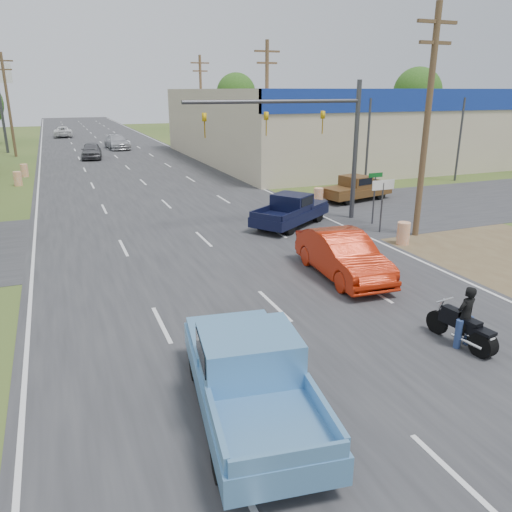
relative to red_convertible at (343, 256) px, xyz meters
name	(u,v)px	position (x,y,z in m)	size (l,w,h in m)	color
ground	(458,480)	(-3.37, -9.49, -0.82)	(200.00, 200.00, 0.00)	#334B1E
main_road	(127,167)	(-3.37, 30.51, -0.81)	(15.00, 180.00, 0.02)	#2D2D30
cross_road	(192,229)	(-3.37, 8.51, -0.81)	(120.00, 10.00, 0.02)	#2D2D30
dirt_verge	(489,249)	(7.63, 0.51, -0.81)	(8.00, 18.00, 0.01)	brown
big_box_store	(425,121)	(28.63, 30.44, 2.50)	(50.00, 28.10, 6.60)	#B7A88C
utility_pole_1	(427,119)	(6.13, 3.51, 4.50)	(2.00, 0.28, 10.00)	#4C3823
utility_pole_2	(267,107)	(6.13, 21.51, 4.50)	(2.00, 0.28, 10.00)	#4C3823
utility_pole_3	(201,102)	(6.13, 39.51, 4.50)	(2.00, 0.28, 10.00)	#4C3823
utility_pole_6	(8,103)	(-12.87, 42.51, 4.50)	(2.00, 0.28, 10.00)	#4C3823
tree_3	(417,92)	(51.63, 60.51, 5.38)	(8.40, 8.40, 10.40)	#422D19
tree_5	(236,93)	(26.63, 85.51, 5.07)	(7.98, 7.98, 9.88)	#422D19
barrel_0	(403,233)	(4.63, 2.51, -0.32)	(0.56, 0.56, 1.00)	orange
barrel_1	(318,196)	(5.03, 11.01, -0.32)	(0.56, 0.56, 1.00)	orange
barrel_2	(18,179)	(-11.87, 24.51, -0.32)	(0.56, 0.56, 1.00)	orange
barrel_3	(24,170)	(-11.57, 28.51, -0.32)	(0.56, 0.56, 1.00)	orange
lane_sign	(383,193)	(4.83, 4.51, 1.09)	(1.20, 0.08, 2.52)	#3F3F44
street_name_sign	(374,193)	(5.43, 6.01, 0.79)	(0.80, 0.08, 2.61)	#3F3F44
signal_mast	(310,127)	(2.45, 7.51, 3.99)	(9.12, 0.40, 7.00)	#3F3F44
red_convertible	(343,256)	(0.00, 0.00, 0.00)	(1.73, 4.95, 1.63)	#AA1E07
motorcycle	(465,331)	(0.23, -5.80, -0.33)	(0.73, 2.17, 1.10)	black
rider	(465,319)	(0.22, -5.74, -0.01)	(0.59, 0.39, 1.61)	black
blue_pickup	(249,372)	(-6.07, -6.23, 0.11)	(2.89, 5.78, 1.84)	black
navy_pickup	(292,210)	(1.47, 7.28, 0.00)	(5.06, 4.29, 1.61)	black
brown_pickup	(355,188)	(7.67, 11.21, -0.04)	(4.89, 2.77, 1.53)	black
distant_car_grey	(91,151)	(-5.76, 37.76, -0.03)	(1.86, 4.61, 1.57)	#515156
distant_car_silver	(117,142)	(-2.31, 45.59, -0.03)	(2.21, 5.44, 1.58)	#B4B5B9
distant_car_white	(63,132)	(-7.62, 64.33, -0.07)	(2.47, 5.37, 1.49)	silver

